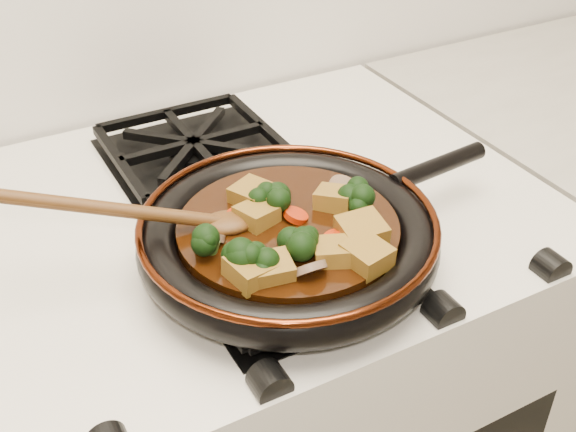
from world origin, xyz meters
TOP-DOWN VIEW (x-y plane):
  - burner_grate_front at (0.00, 1.55)m, footprint 0.23×0.23m
  - burner_grate_back at (0.00, 1.83)m, footprint 0.23×0.23m
  - skillet at (0.00, 1.56)m, footprint 0.45×0.33m
  - braising_sauce at (-0.00, 1.56)m, footprint 0.24×0.24m
  - tofu_cube_0 at (0.06, 1.56)m, footprint 0.05×0.06m
  - tofu_cube_1 at (-0.06, 1.49)m, footprint 0.04×0.04m
  - tofu_cube_2 at (-0.01, 1.60)m, footprint 0.05×0.05m
  - tofu_cube_3 at (-0.02, 1.61)m, footprint 0.05×0.05m
  - tofu_cube_4 at (-0.03, 1.58)m, footprint 0.05×0.05m
  - tofu_cube_5 at (0.04, 1.46)m, footprint 0.05×0.05m
  - tofu_cube_6 at (0.01, 1.48)m, footprint 0.05×0.05m
  - tofu_cube_7 at (0.05, 1.50)m, footprint 0.05×0.05m
  - tofu_cube_8 at (-0.07, 1.50)m, footprint 0.05×0.05m
  - broccoli_floret_0 at (-0.07, 1.51)m, footprint 0.06×0.06m
  - broccoli_floret_1 at (0.08, 1.54)m, footprint 0.07×0.08m
  - broccoli_floret_2 at (-0.09, 1.55)m, footprint 0.09×0.08m
  - broccoli_floret_3 at (-0.07, 1.50)m, footprint 0.08×0.09m
  - broccoli_floret_4 at (-0.01, 1.59)m, footprint 0.08×0.08m
  - broccoli_floret_5 at (-0.01, 1.50)m, footprint 0.07×0.07m
  - carrot_coin_0 at (0.03, 1.49)m, footprint 0.03×0.03m
  - carrot_coin_1 at (-0.05, 1.58)m, footprint 0.03×0.03m
  - carrot_coin_2 at (0.03, 1.51)m, footprint 0.03×0.03m
  - carrot_coin_3 at (0.01, 1.56)m, footprint 0.03×0.03m
  - mushroom_slice_0 at (0.08, 1.58)m, footprint 0.05×0.05m
  - mushroom_slice_1 at (-0.02, 1.47)m, footprint 0.04×0.03m
  - mushroom_slice_2 at (-0.09, 1.57)m, footprint 0.04×0.04m
  - wooden_spoon at (-0.13, 1.61)m, footprint 0.16×0.08m

SIDE VIEW (x-z plane):
  - burner_grate_front at x=0.00m, z-range 0.90..0.93m
  - burner_grate_back at x=0.00m, z-range 0.90..0.93m
  - skillet at x=0.00m, z-range 0.92..0.97m
  - braising_sauce at x=0.00m, z-range 0.94..0.96m
  - carrot_coin_0 at x=0.03m, z-range 0.96..0.97m
  - carrot_coin_1 at x=-0.05m, z-range 0.95..0.97m
  - carrot_coin_2 at x=0.03m, z-range 0.96..0.97m
  - carrot_coin_3 at x=0.01m, z-range 0.95..0.97m
  - mushroom_slice_0 at x=0.08m, z-range 0.95..0.98m
  - mushroom_slice_1 at x=-0.02m, z-range 0.95..0.98m
  - mushroom_slice_2 at x=-0.09m, z-range 0.95..0.98m
  - tofu_cube_6 at x=0.01m, z-range 0.95..0.98m
  - tofu_cube_2 at x=-0.01m, z-range 0.95..0.98m
  - tofu_cube_4 at x=-0.03m, z-range 0.95..0.98m
  - tofu_cube_1 at x=-0.06m, z-range 0.95..0.98m
  - tofu_cube_0 at x=0.06m, z-range 0.95..0.98m
  - tofu_cube_3 at x=-0.02m, z-range 0.96..0.98m
  - tofu_cube_8 at x=-0.07m, z-range 0.95..0.98m
  - tofu_cube_5 at x=0.04m, z-range 0.95..0.98m
  - tofu_cube_7 at x=0.05m, z-range 0.95..0.98m
  - broccoli_floret_1 at x=0.08m, z-range 0.94..1.00m
  - broccoli_floret_3 at x=-0.07m, z-range 0.93..1.01m
  - broccoli_floret_4 at x=-0.01m, z-range 0.94..1.00m
  - broccoli_floret_0 at x=-0.07m, z-range 0.94..1.00m
  - broccoli_floret_5 at x=-0.01m, z-range 0.93..1.01m
  - broccoli_floret_2 at x=-0.09m, z-range 0.93..1.01m
  - wooden_spoon at x=-0.13m, z-range 0.86..1.11m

